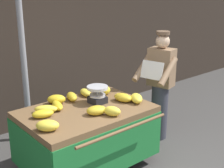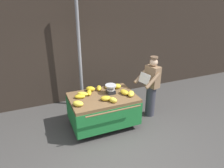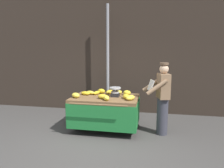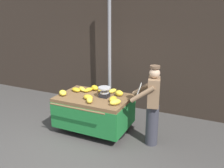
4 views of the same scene
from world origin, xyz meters
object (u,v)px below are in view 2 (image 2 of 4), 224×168
(banana_bunch_0, at_px, (80,96))
(banana_bunch_6, at_px, (117,86))
(banana_bunch_2, at_px, (89,93))
(banana_bunch_5, at_px, (83,94))
(banana_bunch_1, at_px, (124,92))
(banana_bunch_11, at_px, (131,94))
(street_pole, at_px, (79,52))
(weighing_scale, at_px, (111,89))
(banana_bunch_10, at_px, (106,98))
(banana_bunch_7, at_px, (90,89))
(banana_bunch_4, at_px, (78,104))
(banana_bunch_3, at_px, (113,100))
(vendor_person, at_px, (151,87))
(banana_bunch_9, at_px, (99,88))
(banana_bunch_8, at_px, (108,86))
(banana_cart, at_px, (103,104))

(banana_bunch_0, bearing_deg, banana_bunch_6, 9.14)
(banana_bunch_2, relative_size, banana_bunch_5, 0.96)
(banana_bunch_1, bearing_deg, banana_bunch_11, -49.94)
(street_pole, height_order, weighing_scale, street_pole)
(banana_bunch_10, bearing_deg, banana_bunch_7, 106.17)
(banana_bunch_6, bearing_deg, banana_bunch_2, -176.55)
(banana_bunch_2, bearing_deg, street_pole, 86.26)
(street_pole, height_order, banana_bunch_11, street_pole)
(banana_bunch_4, bearing_deg, banana_bunch_3, -10.26)
(banana_bunch_3, distance_m, vendor_person, 1.32)
(weighing_scale, relative_size, banana_bunch_3, 1.33)
(banana_bunch_1, height_order, banana_bunch_11, banana_bunch_11)
(street_pole, distance_m, banana_bunch_9, 1.21)
(banana_bunch_8, bearing_deg, banana_bunch_4, -145.99)
(banana_bunch_9, bearing_deg, banana_bunch_2, -155.67)
(banana_bunch_7, xyz_separation_m, banana_bunch_8, (0.48, 0.01, -0.02))
(banana_bunch_9, relative_size, banana_bunch_10, 1.08)
(banana_bunch_10, distance_m, banana_bunch_11, 0.66)
(banana_bunch_4, bearing_deg, banana_cart, 19.29)
(banana_bunch_0, bearing_deg, weighing_scale, -2.98)
(banana_bunch_3, xyz_separation_m, banana_bunch_6, (0.40, 0.66, 0.00))
(banana_bunch_7, bearing_deg, street_pole, 91.14)
(banana_bunch_6, relative_size, banana_bunch_8, 0.80)
(banana_cart, relative_size, banana_bunch_9, 6.12)
(banana_bunch_8, relative_size, vendor_person, 0.15)
(banana_bunch_5, bearing_deg, banana_bunch_3, -47.21)
(banana_cart, height_order, vendor_person, vendor_person)
(street_pole, height_order, banana_bunch_2, street_pole)
(banana_bunch_1, height_order, vendor_person, vendor_person)
(banana_cart, bearing_deg, banana_bunch_3, -73.30)
(banana_bunch_5, relative_size, banana_bunch_6, 1.43)
(banana_bunch_3, xyz_separation_m, banana_bunch_7, (-0.31, 0.78, 0.00))
(weighing_scale, bearing_deg, banana_bunch_9, 124.34)
(weighing_scale, xyz_separation_m, banana_bunch_9, (-0.21, 0.30, -0.06))
(weighing_scale, bearing_deg, banana_bunch_6, 38.01)
(banana_bunch_1, bearing_deg, banana_bunch_9, 136.34)
(street_pole, xyz_separation_m, banana_bunch_2, (-0.07, -1.05, -0.78))
(banana_bunch_0, relative_size, banana_bunch_3, 1.23)
(banana_bunch_3, xyz_separation_m, vendor_person, (1.27, 0.36, -0.04))
(banana_bunch_1, height_order, banana_bunch_10, banana_bunch_1)
(banana_bunch_3, xyz_separation_m, banana_bunch_11, (0.54, 0.14, -0.00))
(banana_bunch_8, xyz_separation_m, banana_bunch_10, (-0.30, -0.65, 0.01))
(banana_bunch_1, distance_m, banana_bunch_7, 0.89)
(banana_bunch_3, relative_size, vendor_person, 0.12)
(banana_bunch_9, bearing_deg, weighing_scale, -55.66)
(banana_bunch_2, relative_size, banana_bunch_10, 1.10)
(banana_bunch_5, bearing_deg, banana_bunch_8, 14.62)
(weighing_scale, height_order, vendor_person, vendor_person)
(banana_bunch_0, height_order, banana_bunch_10, banana_bunch_10)
(banana_bunch_2, xyz_separation_m, banana_bunch_7, (0.09, 0.17, 0.02))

